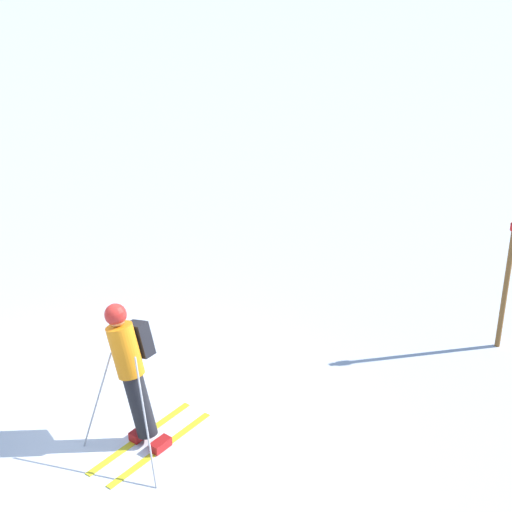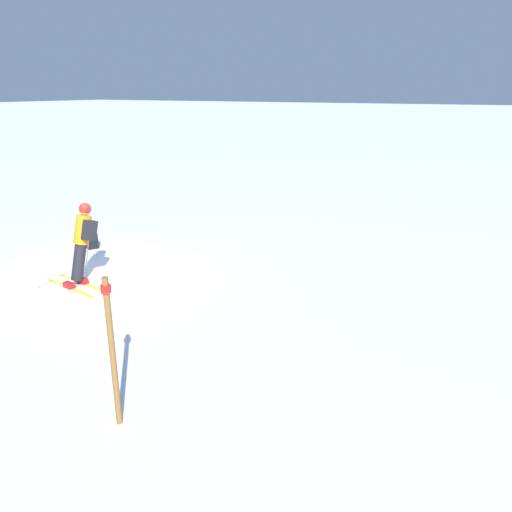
# 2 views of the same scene
# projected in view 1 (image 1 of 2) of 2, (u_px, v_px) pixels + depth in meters

# --- Properties ---
(ground_plane) EXTENTS (300.00, 300.00, 0.00)m
(ground_plane) POSITION_uv_depth(u_px,v_px,m) (107.00, 427.00, 11.14)
(ground_plane) COLOR white
(skier) EXTENTS (1.27, 1.85, 1.91)m
(skier) POSITION_uv_depth(u_px,v_px,m) (131.00, 365.00, 10.54)
(skier) COLOR yellow
(skier) RESTS_ON ground
(trail_marker) EXTENTS (0.13, 0.13, 2.12)m
(trail_marker) POSITION_uv_depth(u_px,v_px,m) (507.00, 278.00, 12.38)
(trail_marker) COLOR brown
(trail_marker) RESTS_ON ground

